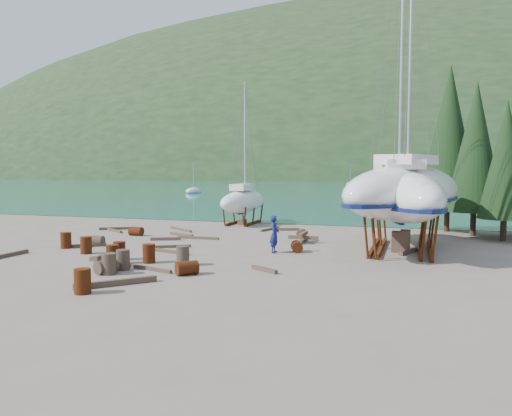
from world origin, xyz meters
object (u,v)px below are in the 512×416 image
(large_sailboat_far, at_px, (407,191))
(worker, at_px, (274,234))
(small_sailboat_shore, at_px, (243,201))
(large_sailboat_near, at_px, (398,195))

(large_sailboat_far, height_order, worker, large_sailboat_far)
(worker, bearing_deg, small_sailboat_shore, 22.93)
(large_sailboat_far, distance_m, worker, 7.40)
(small_sailboat_shore, bearing_deg, worker, -58.71)
(large_sailboat_far, bearing_deg, worker, -134.83)
(large_sailboat_near, height_order, large_sailboat_far, large_sailboat_far)
(small_sailboat_shore, relative_size, worker, 5.73)
(large_sailboat_near, distance_m, worker, 6.97)
(small_sailboat_shore, height_order, worker, small_sailboat_shore)
(large_sailboat_far, height_order, small_sailboat_shore, large_sailboat_far)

